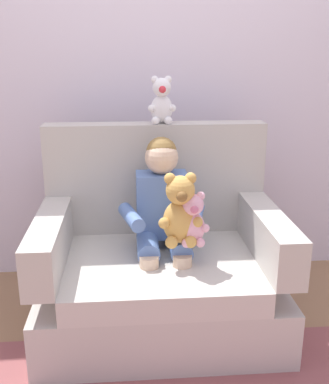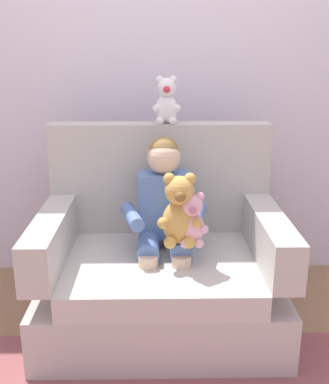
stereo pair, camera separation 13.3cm
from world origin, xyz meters
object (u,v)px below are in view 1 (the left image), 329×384
(armchair, at_px, (159,267))
(seated_child, at_px, (163,211))
(plush_white_on_backrest, at_px, (162,102))
(plush_pink, at_px, (193,220))
(plush_honey, at_px, (180,211))

(armchair, bearing_deg, seated_child, 32.13)
(armchair, distance_m, plush_white_on_backrest, 0.88)
(armchair, xyz_separation_m, plush_pink, (0.15, -0.18, 0.32))
(seated_child, distance_m, plush_white_on_backrest, 0.60)
(plush_pink, height_order, plush_white_on_backrest, plush_white_on_backrest)
(seated_child, height_order, plush_white_on_backrest, plush_white_on_backrest)
(seated_child, height_order, plush_pink, seated_child)
(plush_pink, xyz_separation_m, plush_honey, (-0.06, 0.01, 0.04))
(armchair, distance_m, plush_pink, 0.39)
(plush_honey, bearing_deg, seated_child, 125.49)
(plush_honey, bearing_deg, plush_pink, 2.40)
(plush_pink, bearing_deg, plush_honey, -179.42)
(plush_honey, xyz_separation_m, plush_white_on_backrest, (-0.05, 0.47, 0.46))
(armchair, height_order, plush_honey, armchair)
(armchair, height_order, plush_pink, armchair)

